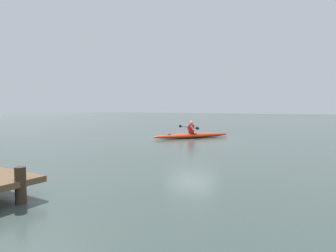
{
  "coord_description": "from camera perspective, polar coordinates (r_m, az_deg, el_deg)",
  "views": [
    {
      "loc": [
        -7.19,
        14.59,
        1.77
      ],
      "look_at": [
        0.32,
        2.07,
        0.88
      ],
      "focal_mm": 31.28,
      "sensor_mm": 36.0,
      "label": 1
    }
  ],
  "objects": [
    {
      "name": "kayak",
      "position": [
        17.44,
        4.75,
        -1.85
      ],
      "size": [
        3.41,
        4.58,
        0.29
      ],
      "color": "red",
      "rests_on": "ground"
    },
    {
      "name": "kayaker",
      "position": [
        17.35,
        4.49,
        -0.38
      ],
      "size": [
        2.06,
        1.41,
        0.73
      ],
      "color": "red",
      "rests_on": "kayak"
    },
    {
      "name": "ground_plane",
      "position": [
        16.36,
        4.7,
        -2.72
      ],
      "size": [
        160.0,
        160.0,
        0.0
      ],
      "primitive_type": "plane",
      "color": "#384742"
    }
  ]
}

